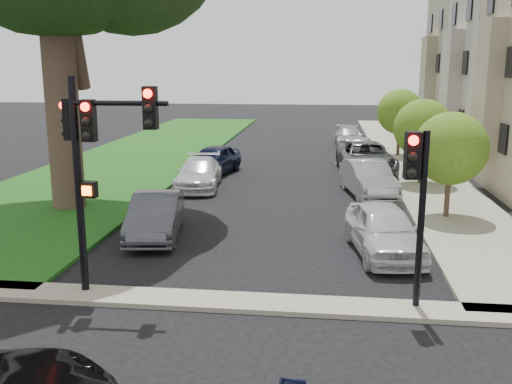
# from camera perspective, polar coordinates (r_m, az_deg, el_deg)

# --- Properties ---
(ground) EXTENTS (140.00, 140.00, 0.00)m
(ground) POSITION_cam_1_polar(r_m,az_deg,el_deg) (11.60, -3.08, -15.17)
(ground) COLOR black
(ground) RESTS_ON ground
(grass_strip) EXTENTS (8.00, 44.00, 0.12)m
(grass_strip) POSITION_cam_1_polar(r_m,az_deg,el_deg) (36.17, -10.61, 3.90)
(grass_strip) COLOR #1D3D18
(grass_strip) RESTS_ON ground
(sidewalk_right) EXTENTS (3.50, 44.00, 0.12)m
(sidewalk_right) POSITION_cam_1_polar(r_m,az_deg,el_deg) (34.86, 14.97, 3.37)
(sidewalk_right) COLOR gray
(sidewalk_right) RESTS_ON ground
(sidewalk_cross) EXTENTS (60.00, 1.00, 0.12)m
(sidewalk_cross) POSITION_cam_1_polar(r_m,az_deg,el_deg) (13.35, -1.58, -10.98)
(sidewalk_cross) COLOR gray
(sidewalk_cross) RESTS_ON ground
(house_d) EXTENTS (7.70, 7.55, 15.97)m
(house_d) POSITION_cam_1_polar(r_m,az_deg,el_deg) (41.99, 22.23, 13.80)
(house_d) COLOR gray
(house_d) RESTS_ON ground
(small_tree_a) EXTENTS (2.56, 2.56, 3.84)m
(small_tree_a) POSITION_cam_1_polar(r_m,az_deg,el_deg) (21.00, 18.90, 4.13)
(small_tree_a) COLOR brown
(small_tree_a) RESTS_ON ground
(small_tree_b) EXTENTS (2.62, 2.62, 3.94)m
(small_tree_b) POSITION_cam_1_polar(r_m,az_deg,el_deg) (26.78, 16.36, 6.13)
(small_tree_b) COLOR brown
(small_tree_b) RESTS_ON ground
(small_tree_c) EXTENTS (2.69, 2.69, 4.04)m
(small_tree_c) POSITION_cam_1_polar(r_m,az_deg,el_deg) (34.96, 14.21, 7.77)
(small_tree_c) COLOR brown
(small_tree_c) RESTS_ON ground
(traffic_signal_main) EXTENTS (2.52, 0.65, 5.17)m
(traffic_signal_main) POSITION_cam_1_polar(r_m,az_deg,el_deg) (13.52, -15.94, 4.31)
(traffic_signal_main) COLOR black
(traffic_signal_main) RESTS_ON ground
(traffic_signal_secondary) EXTENTS (0.53, 0.43, 4.05)m
(traffic_signal_secondary) POSITION_cam_1_polar(r_m,az_deg,el_deg) (12.71, 15.78, 0.43)
(traffic_signal_secondary) COLOR black
(traffic_signal_secondary) RESTS_ON ground
(car_parked_0) EXTENTS (2.36, 4.52, 1.47)m
(car_parked_0) POSITION_cam_1_polar(r_m,az_deg,el_deg) (16.93, 12.65, -3.71)
(car_parked_0) COLOR silver
(car_parked_0) RESTS_ON ground
(car_parked_1) EXTENTS (2.39, 4.66, 1.46)m
(car_parked_1) POSITION_cam_1_polar(r_m,az_deg,el_deg) (24.37, 11.16, 1.32)
(car_parked_1) COLOR #999BA0
(car_parked_1) RESTS_ON ground
(car_parked_2) EXTENTS (3.01, 5.85, 1.58)m
(car_parked_2) POSITION_cam_1_polar(r_m,az_deg,el_deg) (29.49, 10.94, 3.38)
(car_parked_2) COLOR #3F4247
(car_parked_2) RESTS_ON ground
(car_parked_3) EXTENTS (2.06, 4.12, 1.35)m
(car_parked_3) POSITION_cam_1_polar(r_m,az_deg,el_deg) (33.59, 10.33, 4.31)
(car_parked_3) COLOR #999BA0
(car_parked_3) RESTS_ON ground
(car_parked_4) EXTENTS (1.89, 4.44, 1.28)m
(car_parked_4) POSITION_cam_1_polar(r_m,az_deg,el_deg) (39.27, 9.27, 5.48)
(car_parked_4) COLOR #999BA0
(car_parked_4) RESTS_ON ground
(car_parked_5) EXTENTS (2.12, 4.40, 1.39)m
(car_parked_5) POSITION_cam_1_polar(r_m,az_deg,el_deg) (18.47, -10.00, -2.35)
(car_parked_5) COLOR #3F4247
(car_parked_5) RESTS_ON ground
(car_parked_6) EXTENTS (2.27, 4.66, 1.30)m
(car_parked_6) POSITION_cam_1_polar(r_m,az_deg,el_deg) (25.60, -5.75, 1.86)
(car_parked_6) COLOR silver
(car_parked_6) RESTS_ON ground
(car_parked_7) EXTENTS (2.56, 4.59, 1.48)m
(car_parked_7) POSITION_cam_1_polar(r_m,az_deg,el_deg) (28.65, -4.28, 3.21)
(car_parked_7) COLOR black
(car_parked_7) RESTS_ON ground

